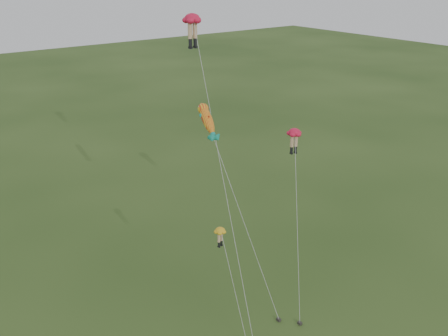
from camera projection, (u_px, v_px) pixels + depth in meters
ground at (262, 325)px, 40.44m from camera, size 300.00×300.00×0.00m
legs_kite_red_high at (193, 25)px, 40.88m from camera, size 5.10×14.79×23.40m
legs_kite_red_mid at (294, 138)px, 41.67m from camera, size 4.92×6.73×14.43m
legs_kite_yellow at (222, 238)px, 35.66m from camera, size 1.48×3.14×9.78m
fish_kite at (207, 120)px, 38.17m from camera, size 3.30×8.11×17.43m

